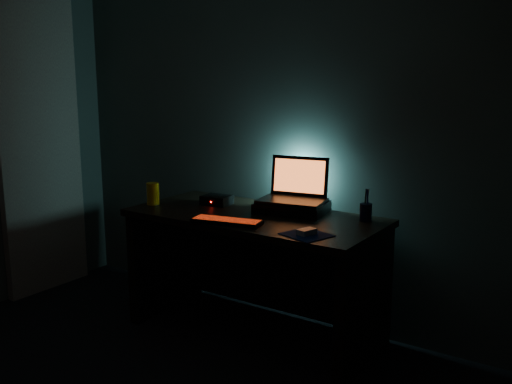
{
  "coord_description": "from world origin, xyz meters",
  "views": [
    {
      "loc": [
        1.82,
        -1.07,
        1.54
      ],
      "look_at": [
        0.04,
        1.57,
        0.9
      ],
      "focal_mm": 40.0,
      "sensor_mm": 36.0,
      "label": 1
    }
  ],
  "objects_px": {
    "laptop": "(295,191)",
    "juice_glass": "(153,194)",
    "mouse": "(307,232)",
    "keyboard": "(227,221)",
    "pen_cup": "(366,212)",
    "router": "(217,200)"
  },
  "relations": [
    {
      "from": "laptop",
      "to": "pen_cup",
      "type": "xyz_separation_m",
      "value": [
        0.46,
        -0.0,
        -0.07
      ]
    },
    {
      "from": "juice_glass",
      "to": "laptop",
      "type": "bearing_deg",
      "value": 23.49
    },
    {
      "from": "mouse",
      "to": "juice_glass",
      "type": "xyz_separation_m",
      "value": [
        -1.15,
        0.09,
        0.05
      ]
    },
    {
      "from": "laptop",
      "to": "keyboard",
      "type": "xyz_separation_m",
      "value": [
        -0.15,
        -0.48,
        -0.11
      ]
    },
    {
      "from": "laptop",
      "to": "juice_glass",
      "type": "xyz_separation_m",
      "value": [
        -0.82,
        -0.36,
        -0.05
      ]
    },
    {
      "from": "mouse",
      "to": "router",
      "type": "xyz_separation_m",
      "value": [
        -0.82,
        0.31,
        0.01
      ]
    },
    {
      "from": "keyboard",
      "to": "mouse",
      "type": "bearing_deg",
      "value": -8.24
    },
    {
      "from": "laptop",
      "to": "router",
      "type": "bearing_deg",
      "value": -174.8
    },
    {
      "from": "laptop",
      "to": "mouse",
      "type": "bearing_deg",
      "value": -64.3
    },
    {
      "from": "mouse",
      "to": "router",
      "type": "relative_size",
      "value": 0.51
    },
    {
      "from": "keyboard",
      "to": "juice_glass",
      "type": "relative_size",
      "value": 2.99
    },
    {
      "from": "juice_glass",
      "to": "pen_cup",
      "type": "bearing_deg",
      "value": 15.48
    },
    {
      "from": "pen_cup",
      "to": "juice_glass",
      "type": "bearing_deg",
      "value": -164.52
    },
    {
      "from": "laptop",
      "to": "router",
      "type": "relative_size",
      "value": 2.26
    },
    {
      "from": "keyboard",
      "to": "pen_cup",
      "type": "xyz_separation_m",
      "value": [
        0.61,
        0.48,
        0.04
      ]
    },
    {
      "from": "keyboard",
      "to": "pen_cup",
      "type": "distance_m",
      "value": 0.78
    },
    {
      "from": "mouse",
      "to": "juice_glass",
      "type": "relative_size",
      "value": 0.7
    },
    {
      "from": "laptop",
      "to": "pen_cup",
      "type": "relative_size",
      "value": 4.3
    },
    {
      "from": "keyboard",
      "to": "laptop",
      "type": "bearing_deg",
      "value": 60.02
    },
    {
      "from": "juice_glass",
      "to": "router",
      "type": "distance_m",
      "value": 0.4
    },
    {
      "from": "router",
      "to": "laptop",
      "type": "bearing_deg",
      "value": 9.31
    },
    {
      "from": "laptop",
      "to": "mouse",
      "type": "distance_m",
      "value": 0.56
    }
  ]
}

